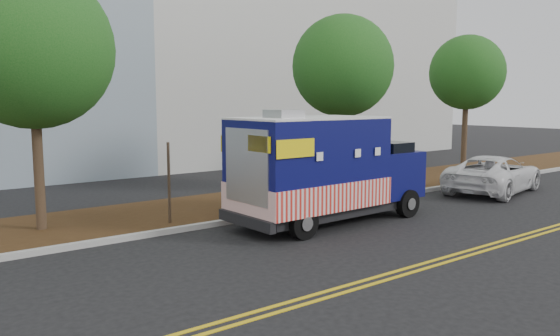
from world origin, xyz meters
TOP-DOWN VIEW (x-y plane):
  - ground at (0.00, 0.00)m, footprint 120.00×120.00m
  - curb at (0.00, 1.40)m, footprint 120.00×0.18m
  - mulch_strip at (0.00, 3.50)m, footprint 120.00×4.00m
  - centerline_near at (0.00, -4.45)m, footprint 120.00×0.10m
  - centerline_far at (0.00, -4.70)m, footprint 120.00×0.10m
  - tree_a at (-5.35, 3.40)m, footprint 4.13×4.13m
  - tree_c at (5.86, 3.65)m, footprint 3.89×3.89m
  - tree_d at (14.00, 3.64)m, footprint 3.52×3.52m
  - sign_post at (-2.32, 1.99)m, footprint 0.06×0.06m
  - food_truck at (1.45, -0.15)m, footprint 6.32×2.54m
  - white_car at (10.27, -0.21)m, footprint 5.51×3.36m

SIDE VIEW (x-z plane):
  - ground at x=0.00m, z-range 0.00..0.00m
  - centerline_near at x=0.00m, z-range 0.00..0.01m
  - centerline_far at x=0.00m, z-range 0.00..0.01m
  - curb at x=0.00m, z-range 0.00..0.15m
  - mulch_strip at x=0.00m, z-range 0.00..0.15m
  - white_car at x=10.27m, z-range 0.00..1.43m
  - sign_post at x=-2.32m, z-range 0.00..2.40m
  - food_truck at x=1.45m, z-range -0.16..3.14m
  - tree_d at x=14.00m, z-range 1.53..8.13m
  - tree_c at x=5.86m, z-range 1.43..8.22m
  - tree_a at x=-5.35m, z-range 1.39..8.31m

